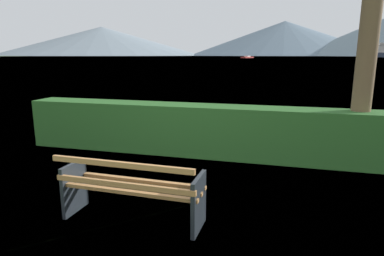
# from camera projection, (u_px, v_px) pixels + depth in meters

# --- Properties ---
(ground_plane) EXTENTS (1400.00, 1400.00, 0.00)m
(ground_plane) POSITION_uv_depth(u_px,v_px,m) (135.00, 219.00, 4.28)
(ground_plane) COLOR #4C6B33
(water_surface) EXTENTS (620.00, 620.00, 0.00)m
(water_surface) POSITION_uv_depth(u_px,v_px,m) (282.00, 57.00, 295.24)
(water_surface) COLOR slate
(water_surface) RESTS_ON ground_plane
(park_bench) EXTENTS (1.81, 0.61, 0.87)m
(park_bench) POSITION_uv_depth(u_px,v_px,m) (131.00, 189.00, 4.13)
(park_bench) COLOR #A0703F
(park_bench) RESTS_ON ground_plane
(hedge_row) EXTENTS (7.40, 0.69, 1.04)m
(hedge_row) POSITION_uv_depth(u_px,v_px,m) (194.00, 130.00, 6.98)
(hedge_row) COLOR #285B23
(hedge_row) RESTS_ON ground_plane
(sailboat_mid) EXTENTS (7.03, 9.56, 1.32)m
(sailboat_mid) POSITION_uv_depth(u_px,v_px,m) (247.00, 57.00, 195.01)
(sailboat_mid) COLOR #B2332D
(sailboat_mid) RESTS_ON water_surface
(distant_hills) EXTENTS (910.27, 429.36, 88.88)m
(distant_hills) POSITION_uv_depth(u_px,v_px,m) (319.00, 31.00, 509.50)
(distant_hills) COLOR gray
(distant_hills) RESTS_ON ground_plane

